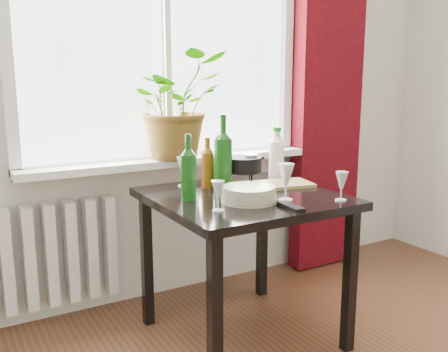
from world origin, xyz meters
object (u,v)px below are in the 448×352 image
potted_plant (176,105)px  wineglass_front_right (286,182)px  wine_bottle_left (188,167)px  wineglass_far_right (341,186)px  wineglass_back_left (183,171)px  fondue_pot (243,171)px  bottle_amber (208,162)px  cleaning_bottle (276,153)px  radiator (40,257)px  wineglass_back_center (251,169)px  tv_remote (291,207)px  wine_bottle_right (223,152)px  cutting_board (281,184)px  plate_stack (249,194)px  wineglass_front_left (218,196)px  table (243,213)px

potted_plant → wineglass_front_right: bearing=-76.5°
wine_bottle_left → wineglass_far_right: (0.59, -0.36, -0.09)m
wineglass_front_right → wineglass_far_right: (0.22, -0.13, -0.02)m
potted_plant → wineglass_back_left: bearing=-108.7°
wine_bottle_left → fondue_pot: bearing=20.2°
bottle_amber → cleaning_bottle: 0.44m
radiator → wineglass_back_center: wineglass_back_center is taller
tv_remote → bottle_amber: bearing=106.8°
wine_bottle_right → wineglass_front_right: bearing=-67.8°
wineglass_far_right → cutting_board: 0.40m
radiator → plate_stack: (0.79, -0.76, 0.39)m
fondue_pot → tv_remote: bearing=-115.8°
wine_bottle_right → fondue_pot: 0.19m
fondue_pot → plate_stack: bearing=-135.3°
wineglass_back_left → wineglass_front_left: (-0.09, -0.51, -0.01)m
bottle_amber → wineglass_back_left: size_ratio=1.67×
wineglass_far_right → wine_bottle_right: bearing=127.0°
radiator → plate_stack: bearing=-43.8°
wine_bottle_left → cleaning_bottle: (0.64, 0.20, -0.01)m
wine_bottle_left → wineglass_front_right: bearing=-31.2°
cleaning_bottle → wineglass_back_center: size_ratio=1.72×
potted_plant → cleaning_bottle: size_ratio=2.05×
wineglass_front_left → fondue_pot: bearing=46.3°
radiator → wine_bottle_left: (0.57, -0.60, 0.51)m
wineglass_back_left → wine_bottle_left: bearing=-110.9°
wineglass_back_left → plate_stack: wineglass_back_left is taller
cutting_board → wineglass_front_right: bearing=-122.6°
radiator → wineglass_back_left: (0.68, -0.32, 0.44)m
table → bottle_amber: bottle_amber is taller
radiator → wine_bottle_right: wine_bottle_right is taller
tv_remote → radiator: bearing=137.9°
wineglass_front_left → cutting_board: wineglass_front_left is taller
potted_plant → wineglass_back_center: 0.57m
wineglass_front_left → fondue_pot: (0.36, 0.38, 0.01)m
table → wineglass_front_left: (-0.26, -0.21, 0.16)m
wine_bottle_left → wineglass_front_left: 0.26m
potted_plant → cleaning_bottle: 0.62m
wineglass_back_left → wine_bottle_right: bearing=-50.9°
radiator → wine_bottle_left: 0.97m
wineglass_front_right → plate_stack: (-0.16, 0.06, -0.05)m
wineglass_back_left → plate_stack: (0.12, -0.44, -0.04)m
radiator → plate_stack: plate_stack is taller
wine_bottle_left → wine_bottle_right: 0.27m
wineglass_back_center → cutting_board: bearing=-35.8°
table → wineglass_back_left: bearing=119.3°
wineglass_back_left → wineglass_back_center: bearing=-25.6°
cleaning_bottle → wineglass_front_right: 0.51m
radiator → wineglass_far_right: size_ratio=5.82×
wine_bottle_left → wineglass_back_center: (0.42, 0.12, -0.07)m
radiator → tv_remote: 1.35m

